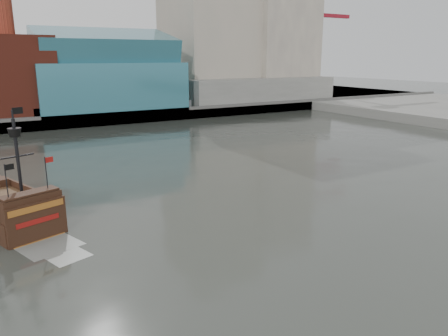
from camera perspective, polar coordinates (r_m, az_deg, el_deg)
ground at (r=31.44m, az=4.73°, el=-10.70°), size 400.00×400.00×0.00m
promenade_far at (r=116.96m, az=-22.47°, el=7.29°), size 220.00×60.00×2.00m
seawall at (r=88.03m, az=-19.55°, el=5.74°), size 220.00×1.00×2.60m
skyline at (r=110.44m, az=-20.26°, el=19.42°), size 149.00×45.00×62.00m
crane_a at (r=141.98m, az=12.04°, el=16.46°), size 22.50×4.00×32.25m
crane_b at (r=155.74m, az=12.11°, el=14.94°), size 19.10×4.00×26.25m
pirate_ship at (r=40.07m, az=-26.55°, el=-5.11°), size 8.58×15.01×10.78m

